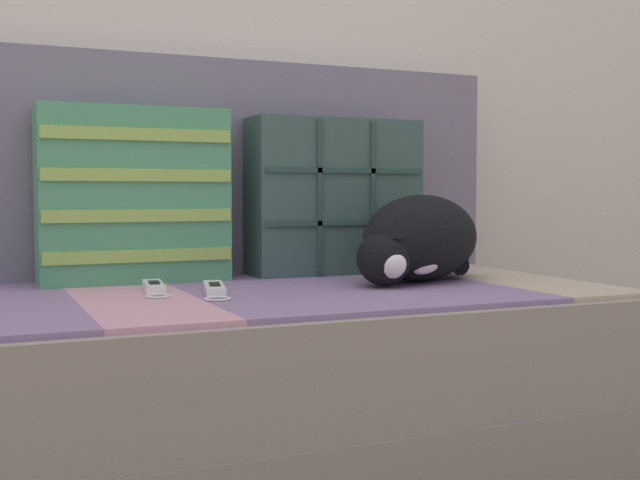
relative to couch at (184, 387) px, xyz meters
The scene contains 7 objects.
couch is the anchor object (origin of this frame).
sofa_backrest 0.57m from the couch, 90.00° to the left, with size 1.78×0.14×0.51m.
throw_pillow_quilted 0.61m from the couch, 26.25° to the left, with size 0.42×0.14×0.37m.
throw_pillow_striped 0.44m from the couch, 104.76° to the left, with size 0.41×0.14×0.38m.
sleeping_cat 0.59m from the couch, ahead, with size 0.40×0.34×0.19m.
game_remote_near 0.22m from the couch, 55.84° to the right, with size 0.09×0.20×0.02m.
game_remote_far 0.21m from the couch, 169.36° to the left, with size 0.07×0.19×0.02m.
Camera 1 is at (-0.39, -1.43, 0.57)m, focal length 45.00 mm.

